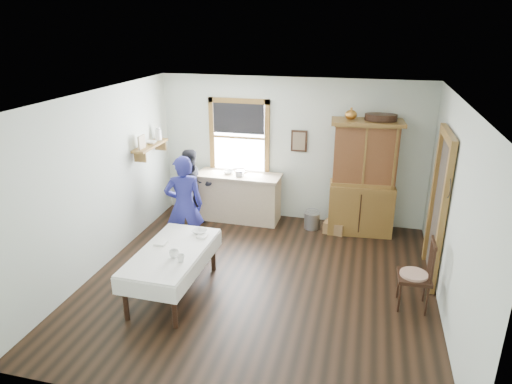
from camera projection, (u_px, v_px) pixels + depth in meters
room at (260, 197)px, 6.28m from camera, size 5.01×5.01×2.70m
window at (239, 133)px, 8.64m from camera, size 1.18×0.07×1.48m
doorway at (439, 204)px, 6.55m from camera, size 0.09×1.14×2.22m
wall_shelf at (151, 144)px, 8.13m from camera, size 0.24×1.00×0.44m
framed_picture at (299, 141)px, 8.41m from camera, size 0.30×0.04×0.40m
rug_beater at (450, 179)px, 5.86m from camera, size 0.01×0.27×0.27m
work_counter at (239, 197)px, 8.76m from camera, size 1.61×0.63×0.91m
china_hutch at (363, 178)px, 8.02m from camera, size 1.25×0.67×2.06m
dining_table at (173, 272)px, 6.38m from camera, size 0.91×1.69×0.67m
spindle_chair at (415, 274)px, 6.00m from camera, size 0.47×0.47×1.01m
pail at (312, 220)px, 8.47m from camera, size 0.31×0.31×0.31m
wicker_basket at (334, 227)px, 8.29m from camera, size 0.40×0.32×0.21m
woman_blue at (185, 209)px, 7.35m from camera, size 0.67×0.57×1.55m
figure_dark at (193, 191)px, 8.45m from camera, size 0.83×0.79×1.35m
table_cup_a at (174, 254)px, 6.06m from camera, size 0.16×0.16×0.10m
table_cup_b at (181, 258)px, 5.95m from camera, size 0.12×0.12×0.10m
table_bowl at (200, 231)px, 6.75m from camera, size 0.27×0.27×0.06m
counter_book at (235, 171)px, 8.73m from camera, size 0.28×0.30×0.02m
counter_bowl at (229, 172)px, 8.62m from camera, size 0.21×0.21×0.06m
shelf_bowl at (151, 142)px, 8.14m from camera, size 0.22×0.22×0.05m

